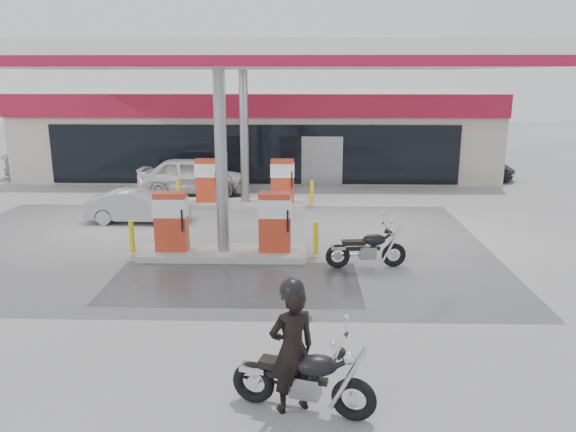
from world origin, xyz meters
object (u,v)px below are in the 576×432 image
(pump_island_near, at_px, (223,231))
(main_motorcycle, at_px, (305,381))
(biker_main, at_px, (292,350))
(parked_motorcycle, at_px, (367,250))
(parked_car_left, at_px, (51,165))
(attendant, at_px, (224,176))
(parked_car_right, at_px, (468,166))
(pump_island_far, at_px, (245,188))
(hatchback_silver, at_px, (138,206))
(sedan_white, at_px, (193,176))

(pump_island_near, xyz_separation_m, main_motorcycle, (2.18, -7.20, -0.21))
(main_motorcycle, xyz_separation_m, biker_main, (-0.19, 0.05, 0.47))
(biker_main, xyz_separation_m, parked_motorcycle, (1.82, 6.36, -0.49))
(main_motorcycle, bearing_deg, parked_car_left, 138.34)
(attendant, bearing_deg, parked_car_right, -68.19)
(main_motorcycle, bearing_deg, pump_island_far, 115.33)
(main_motorcycle, height_order, attendant, attendant)
(attendant, height_order, hatchback_silver, attendant)
(parked_motorcycle, bearing_deg, attendant, 115.97)
(pump_island_far, distance_m, biker_main, 13.30)
(biker_main, distance_m, parked_motorcycle, 6.63)
(sedan_white, relative_size, parked_car_right, 1.06)
(parked_car_right, bearing_deg, sedan_white, 130.80)
(parked_motorcycle, relative_size, parked_car_right, 0.50)
(biker_main, distance_m, parked_car_right, 20.76)
(pump_island_near, relative_size, parked_car_right, 1.22)
(pump_island_far, relative_size, parked_motorcycle, 2.45)
(biker_main, distance_m, hatchback_silver, 12.01)
(main_motorcycle, relative_size, attendant, 1.11)
(pump_island_far, relative_size, main_motorcycle, 2.38)
(main_motorcycle, xyz_separation_m, parked_car_right, (7.82, 19.20, 0.09))
(parked_motorcycle, xyz_separation_m, sedan_white, (-6.20, 8.99, 0.28))
(pump_island_far, xyz_separation_m, biker_main, (1.99, -13.15, 0.26))
(parked_car_left, bearing_deg, main_motorcycle, -162.68)
(main_motorcycle, bearing_deg, parked_motorcycle, 91.67)
(biker_main, distance_m, parked_car_left, 22.60)
(attendant, distance_m, parked_car_left, 10.36)
(main_motorcycle, xyz_separation_m, hatchback_silver, (-5.54, 10.80, 0.05))
(biker_main, distance_m, attendant, 14.45)
(hatchback_silver, height_order, parked_car_right, parked_car_right)
(parked_car_right, bearing_deg, hatchback_silver, 145.90)
(parked_motorcycle, height_order, parked_car_left, parked_car_left)
(pump_island_far, distance_m, sedan_white, 3.24)
(pump_island_far, distance_m, parked_motorcycle, 7.79)
(main_motorcycle, bearing_deg, parked_car_right, 83.79)
(pump_island_near, bearing_deg, pump_island_far, 90.00)
(main_motorcycle, bearing_deg, attendant, 118.31)
(attendant, bearing_deg, biker_main, -171.10)
(biker_main, relative_size, parked_motorcycle, 0.93)
(pump_island_far, height_order, parked_motorcycle, pump_island_far)
(pump_island_far, height_order, biker_main, biker_main)
(biker_main, xyz_separation_m, parked_car_right, (8.01, 19.15, -0.38))
(sedan_white, relative_size, attendant, 2.29)
(attendant, relative_size, parked_car_left, 0.48)
(parked_car_right, bearing_deg, biker_main, -178.95)
(parked_car_left, height_order, parked_car_right, parked_car_left)
(sedan_white, bearing_deg, main_motorcycle, -162.77)
(parked_motorcycle, bearing_deg, biker_main, -111.36)
(sedan_white, bearing_deg, pump_island_far, -131.99)
(sedan_white, distance_m, hatchback_silver, 4.71)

